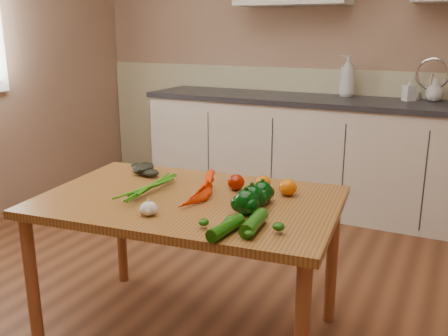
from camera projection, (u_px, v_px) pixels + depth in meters
room at (152, 70)px, 2.15m from camera, size 4.04×5.04×2.64m
counter_run at (319, 153)px, 4.02m from camera, size 2.84×0.64×1.14m
table at (189, 214)px, 2.23m from camera, size 1.38×0.97×0.70m
soap_bottle_a at (347, 76)px, 3.94m from camera, size 0.16×0.16×0.32m
soap_bottle_b at (409, 89)px, 3.71m from camera, size 0.11×0.11×0.17m
soap_bottle_c at (435, 90)px, 3.69m from camera, size 0.16×0.16×0.17m
carrot_bunch at (185, 189)px, 2.22m from camera, size 0.26×0.21×0.07m
leafy_greens at (141, 165)px, 2.56m from camera, size 0.19×0.17×0.09m
garlic_bulb at (149, 208)px, 1.99m from camera, size 0.07×0.07×0.06m
pepper_a at (252, 198)px, 2.05m from camera, size 0.10×0.10×0.10m
pepper_b at (262, 192)px, 2.13m from camera, size 0.09×0.09×0.09m
pepper_c at (246, 202)px, 2.00m from camera, size 0.10×0.10×0.10m
tomato_a at (236, 182)px, 2.31m from camera, size 0.08×0.08×0.07m
tomato_b at (263, 183)px, 2.31m from camera, size 0.07×0.07×0.07m
tomato_c at (288, 187)px, 2.23m from camera, size 0.08×0.08×0.08m
zucchini_a at (254, 223)px, 1.85m from camera, size 0.07×0.19×0.06m
zucchini_b at (226, 228)px, 1.81m from camera, size 0.07×0.20×0.05m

